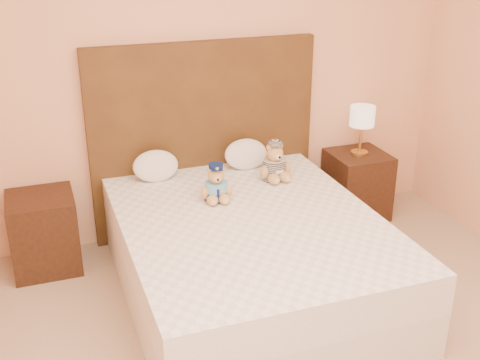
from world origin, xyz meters
name	(u,v)px	position (x,y,z in m)	size (l,w,h in m)	color
room_walls	(311,37)	(0.00, 0.46, 1.81)	(4.04, 4.52, 2.72)	#F0AB82
bed	(250,256)	(0.00, 1.20, 0.28)	(1.60, 2.00, 0.55)	white
headboard	(204,140)	(0.00, 2.21, 0.75)	(1.75, 0.08, 1.50)	#503618
nightstand_left	(44,232)	(-1.25, 2.00, 0.28)	(0.45, 0.45, 0.55)	#3B2012
nightstand_right	(357,185)	(1.25, 2.00, 0.28)	(0.45, 0.45, 0.55)	#3B2012
lamp	(362,119)	(1.25, 2.00, 0.85)	(0.20, 0.20, 0.40)	gold
teddy_police	(216,182)	(-0.12, 1.54, 0.68)	(0.22, 0.21, 0.26)	tan
teddy_prisoner	(275,161)	(0.39, 1.74, 0.69)	(0.25, 0.24, 0.28)	tan
pillow_left	(156,165)	(-0.42, 2.03, 0.67)	(0.33, 0.22, 0.24)	white
pillow_right	(246,153)	(0.27, 2.03, 0.67)	(0.34, 0.22, 0.24)	white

